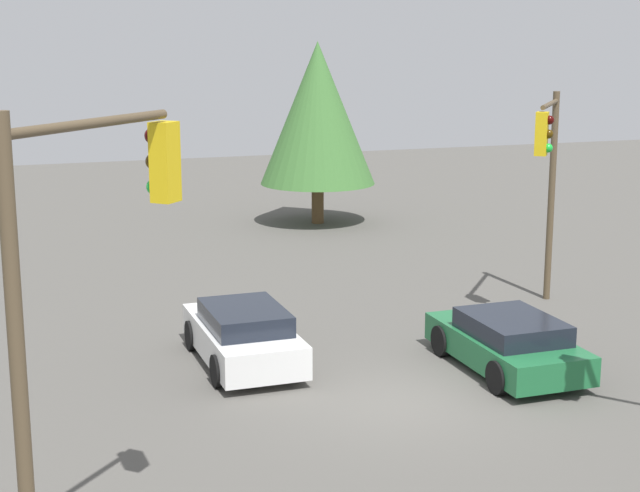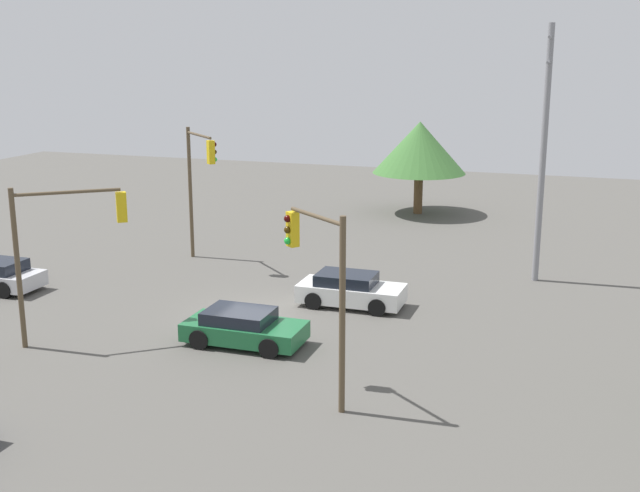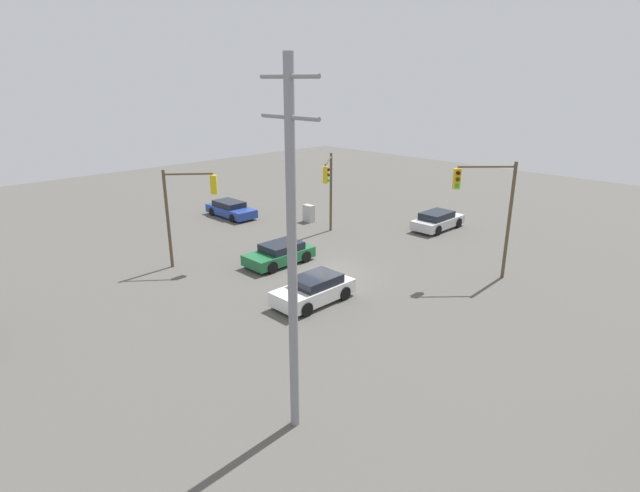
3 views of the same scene
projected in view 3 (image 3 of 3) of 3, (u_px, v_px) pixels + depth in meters
The scene contains 10 objects.
ground_plane at pixel (327, 273), 28.22m from camera, with size 80.00×80.00×0.00m, color #54514C.
sedan_green at pixel (280, 254), 29.41m from camera, with size 2.05×4.16×1.24m.
sedan_white at pixel (314, 290), 24.30m from camera, with size 1.96×4.18×1.34m.
sedan_silver at pixel (438, 220), 36.20m from camera, with size 1.97×4.39×1.31m.
sedan_blue at pixel (231, 209), 39.52m from camera, with size 4.56×1.95×1.23m.
traffic_signal_main at pixel (329, 182), 33.44m from camera, with size 2.53×3.07×5.57m.
traffic_signal_cross at pixel (187, 202), 28.00m from camera, with size 2.01×2.39×5.68m.
traffic_signal_aux at pixel (489, 201), 26.11m from camera, with size 2.36×2.51×6.39m.
utility_pole_tall at pixel (292, 250), 14.01m from camera, with size 2.20×0.28×11.07m.
electrical_cabinet at pixel (309, 213), 38.13m from camera, with size 0.85×0.52×1.30m, color #B2B2AD.
Camera 3 is at (18.44, -18.73, 10.40)m, focal length 28.00 mm.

